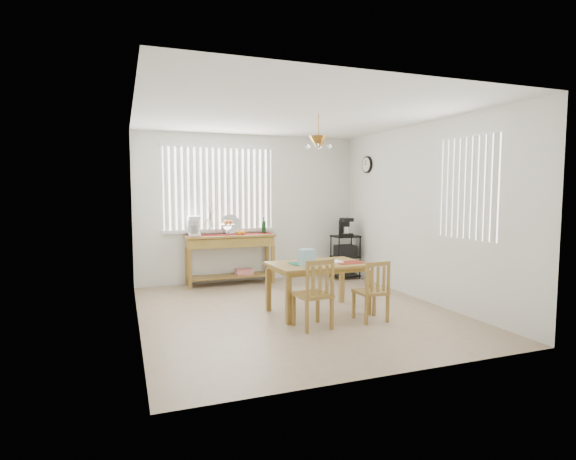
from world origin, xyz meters
name	(u,v)px	position (x,y,z in m)	size (l,w,h in m)	color
ground	(295,311)	(0.00, 0.00, -0.01)	(4.00, 4.50, 0.01)	tan
room_shell	(295,185)	(0.00, 0.02, 1.69)	(4.20, 4.70, 2.70)	white
sideboard	(231,247)	(-0.41, 2.01, 0.65)	(1.53, 0.43, 0.86)	olive
sideboard_items	(215,227)	(-0.68, 2.03, 1.00)	(1.46, 0.36, 0.66)	maroon
wire_cart	(345,253)	(1.70, 1.82, 0.48)	(0.47, 0.37, 0.79)	black
cart_items	(345,227)	(1.70, 1.83, 0.94)	(0.19, 0.22, 0.33)	black
dining_table	(318,269)	(0.26, -0.16, 0.59)	(1.28, 0.86, 0.66)	olive
table_items	(313,259)	(0.14, -0.27, 0.74)	(0.97, 0.43, 0.21)	#12694B
chair_left	(314,294)	(-0.07, -0.78, 0.41)	(0.42, 0.42, 0.83)	olive
chair_right	(372,292)	(0.73, -0.76, 0.37)	(0.36, 0.36, 0.76)	olive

